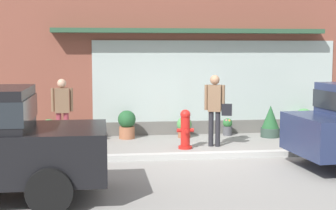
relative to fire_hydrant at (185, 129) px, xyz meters
name	(u,v)px	position (x,y,z in m)	size (l,w,h in m)	color
ground_plane	(213,156)	(0.46, -0.90, -0.46)	(60.00, 60.00, 0.00)	gray
curb_strip	(215,155)	(0.46, -1.10, -0.40)	(14.00, 0.24, 0.12)	#B2B2AD
storefront	(189,43)	(0.47, 2.29, 2.03)	(14.00, 0.81, 5.11)	brown
fire_hydrant	(185,129)	(0.00, 0.00, 0.00)	(0.40, 0.36, 0.92)	red
pedestrian_with_handbag	(215,105)	(0.76, 0.18, 0.54)	(0.63, 0.35, 1.71)	#232328
pedestrian_passerby	(62,106)	(-2.88, 0.83, 0.49)	(0.52, 0.22, 1.61)	#8E333D
potted_plant_window_right	(228,127)	(1.44, 1.69, -0.22)	(0.26, 0.26, 0.47)	#4C4C51
potted_plant_by_entrance	(184,127)	(0.22, 1.50, -0.17)	(0.39, 0.39, 0.55)	#9E6042
potted_plant_trailing_edge	(304,120)	(3.62, 1.73, -0.07)	(0.53, 0.53, 0.69)	#B7B2A3
potted_plant_window_left	(93,132)	(-2.15, 1.29, -0.22)	(0.35, 0.35, 0.51)	#9E6042
potted_plant_window_center	(270,122)	(2.50, 1.28, -0.06)	(0.50, 0.50, 0.84)	#33473D
potted_plant_corner_tall	(49,128)	(-3.28, 1.51, -0.14)	(0.38, 0.38, 0.55)	#4C4C51
potted_plant_low_front	(127,124)	(-1.29, 1.55, -0.07)	(0.46, 0.46, 0.74)	#9E6042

